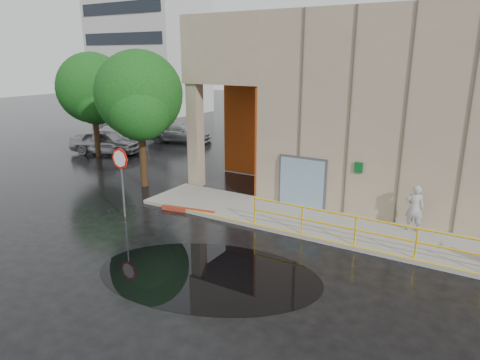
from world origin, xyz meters
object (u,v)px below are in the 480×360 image
at_px(car_a, 106,142).
at_px(tree_near, 139,98).
at_px(stop_sign, 121,168).
at_px(car_b, 122,136).
at_px(red_curb, 188,210).
at_px(person, 415,208).
at_px(tree_far, 93,91).
at_px(car_c, 180,132).

relative_size(car_a, tree_near, 0.70).
height_order(stop_sign, car_b, stop_sign).
relative_size(red_curb, car_a, 0.52).
bearing_deg(stop_sign, red_curb, 67.34).
distance_m(person, red_curb, 8.74).
distance_m(car_b, tree_far, 4.98).
height_order(car_a, tree_near, tree_near).
height_order(car_b, tree_near, tree_near).
height_order(stop_sign, red_curb, stop_sign).
bearing_deg(person, car_a, -18.28).
relative_size(car_a, tree_far, 0.71).
relative_size(car_b, tree_near, 0.66).
bearing_deg(car_c, tree_near, -168.22).
bearing_deg(stop_sign, car_c, 145.25).
xyz_separation_m(red_curb, car_a, (-11.52, 6.14, 0.69)).
bearing_deg(tree_near, car_a, 149.74).
bearing_deg(car_a, person, -118.99).
xyz_separation_m(car_a, car_b, (-1.01, 2.48, -0.07)).
xyz_separation_m(person, tree_far, (-19.58, 2.90, 3.15)).
height_order(stop_sign, car_c, stop_sign).
bearing_deg(car_a, car_b, 3.95).
bearing_deg(red_curb, stop_sign, -137.38).
distance_m(red_curb, car_b, 15.22).
bearing_deg(car_c, tree_far, 150.40).
height_order(car_a, car_b, car_a).
bearing_deg(tree_far, car_a, 108.57).
bearing_deg(car_b, red_curb, -107.49).
height_order(tree_near, tree_far, tree_near).
xyz_separation_m(person, car_b, (-20.89, 6.25, -0.29)).
xyz_separation_m(car_b, car_c, (2.63, 3.26, -0.01)).
distance_m(car_a, car_c, 5.97).
bearing_deg(person, tree_far, -15.94).
bearing_deg(stop_sign, person, 46.52).
height_order(red_curb, car_a, car_a).
bearing_deg(car_a, tree_near, -138.50).
distance_m(car_c, tree_far, 7.58).
relative_size(person, car_b, 0.39).
bearing_deg(stop_sign, tree_far, 167.94).
distance_m(stop_sign, car_c, 15.86).
distance_m(person, car_a, 20.23).
height_order(car_b, tree_far, tree_far).
relative_size(person, car_a, 0.37).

